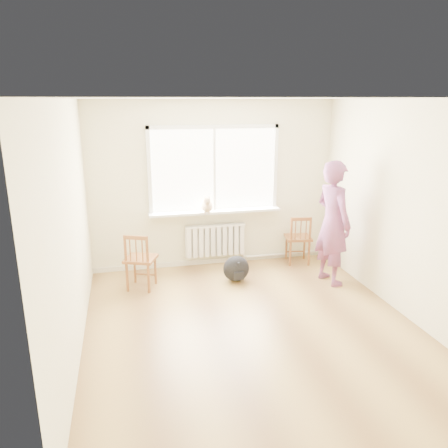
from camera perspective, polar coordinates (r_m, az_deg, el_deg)
floor at (r=5.52m, az=3.69°, el=-13.25°), size 4.50×4.50×0.00m
ceiling at (r=4.82m, az=4.28°, el=16.05°), size 4.50×4.50×0.00m
back_wall at (r=7.12m, az=-1.34°, el=5.12°), size 4.00×0.01×2.70m
window at (r=7.05m, az=-1.31°, el=7.58°), size 2.12×0.05×1.42m
windowsill at (r=7.11m, az=-1.13°, el=1.63°), size 2.15×0.22×0.04m
radiator at (r=7.26m, az=-1.14°, el=-2.08°), size 1.00×0.12×0.55m
heating_pipe at (r=7.75m, az=7.92°, el=-3.87°), size 1.40×0.04×0.04m
baseboard at (r=7.47m, az=-1.25°, el=-4.82°), size 4.00×0.03×0.08m
chair_left at (r=6.46m, az=-10.96°, el=-4.79°), size 0.54×0.53×0.86m
chair_right at (r=7.44m, az=9.72°, el=-2.01°), size 0.47×0.46×0.84m
person at (r=6.64m, az=14.03°, el=0.12°), size 0.58×0.76×1.86m
cat at (r=6.96m, az=-2.25°, el=2.51°), size 0.24×0.44×0.30m
backpack at (r=6.70m, az=1.60°, el=-5.85°), size 0.45×0.37×0.40m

